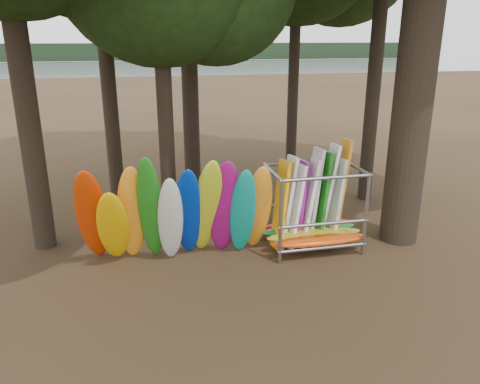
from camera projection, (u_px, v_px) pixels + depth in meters
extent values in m
plane|color=#47331E|center=(255.00, 265.00, 11.46)|extent=(120.00, 120.00, 0.00)
plane|color=gray|center=(151.00, 76.00, 67.02)|extent=(160.00, 160.00, 0.00)
cube|color=black|center=(141.00, 52.00, 112.69)|extent=(160.00, 4.00, 4.00)
cylinder|color=black|center=(16.00, 37.00, 10.86)|extent=(0.55, 0.55, 10.60)
cylinder|color=black|center=(102.00, 14.00, 14.40)|extent=(0.49, 0.49, 11.98)
cylinder|color=black|center=(295.00, 37.00, 16.95)|extent=(0.40, 0.40, 10.65)
cylinder|color=black|center=(163.00, 78.00, 12.53)|extent=(0.44, 0.44, 8.51)
ellipsoid|color=red|center=(93.00, 217.00, 10.83)|extent=(0.77, 1.87, 2.84)
ellipsoid|color=#EEB104|center=(113.00, 227.00, 10.90)|extent=(0.74, 1.67, 2.34)
ellipsoid|color=orange|center=(132.00, 214.00, 11.03)|extent=(0.80, 1.41, 2.76)
ellipsoid|color=#1F781A|center=(151.00, 210.00, 10.92)|extent=(0.75, 1.63, 3.03)
ellipsoid|color=silver|center=(171.00, 220.00, 11.04)|extent=(0.63, 1.33, 2.51)
ellipsoid|color=#042DB3|center=(188.00, 213.00, 11.20)|extent=(0.77, 1.61, 2.70)
ellipsoid|color=#B7C81F|center=(207.00, 208.00, 11.27)|extent=(0.85, 1.76, 2.90)
ellipsoid|color=#890E63|center=(224.00, 208.00, 11.40)|extent=(0.81, 1.33, 2.78)
ellipsoid|color=#0A8B80|center=(243.00, 213.00, 11.44)|extent=(0.70, 1.21, 2.54)
ellipsoid|color=orange|center=(258.00, 208.00, 11.76)|extent=(0.75, 1.11, 2.51)
ellipsoid|color=#D7430B|center=(320.00, 240.00, 11.82)|extent=(2.58, 0.55, 0.24)
ellipsoid|color=#AB9516|center=(314.00, 235.00, 12.17)|extent=(2.59, 0.55, 0.24)
ellipsoid|color=#19712C|center=(309.00, 229.00, 12.52)|extent=(2.63, 0.55, 0.24)
ellipsoid|color=red|center=(305.00, 225.00, 12.77)|extent=(2.68, 0.55, 0.24)
cube|color=#F6A40C|center=(280.00, 206.00, 12.05)|extent=(0.40, 0.79, 2.37)
cube|color=white|center=(286.00, 202.00, 12.18)|extent=(0.53, 0.79, 2.44)
cube|color=white|center=(294.00, 207.00, 12.13)|extent=(0.52, 0.79, 2.26)
cube|color=#9C1A94|center=(299.00, 204.00, 12.31)|extent=(0.34, 0.76, 2.30)
cube|color=white|center=(308.00, 203.00, 12.19)|extent=(0.53, 0.75, 2.39)
cube|color=silver|center=(312.00, 197.00, 12.36)|extent=(0.45, 0.79, 2.60)
cube|color=#1A6D18|center=(321.00, 199.00, 12.28)|extent=(0.41, 0.79, 2.54)
cube|color=white|center=(326.00, 194.00, 12.43)|extent=(0.62, 0.76, 2.69)
cube|color=silver|center=(335.00, 202.00, 12.33)|extent=(0.40, 0.77, 2.36)
cube|color=orange|center=(339.00, 191.00, 12.48)|extent=(0.49, 0.78, 2.80)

